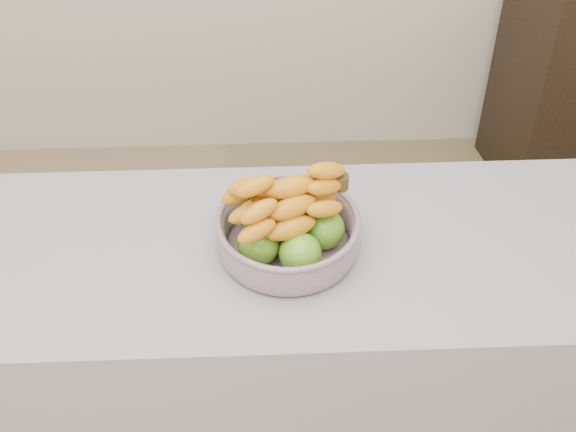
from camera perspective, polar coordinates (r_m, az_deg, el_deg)
name	(u,v)px	position (r m, az deg, el deg)	size (l,w,h in m)	color
room_shell	(124,2)	(1.02, -11.60, 14.66)	(4.05, 4.05, 2.73)	beige
counter	(206,373)	(2.16, -5.84, -11.05)	(2.00, 0.60, 0.90)	gray
cabinet	(572,77)	(3.42, 19.56, 9.32)	(0.51, 0.40, 0.91)	black
fruit_bowl	(288,228)	(1.78, -0.01, -0.88)	(0.32, 0.32, 0.20)	#9BA7BA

